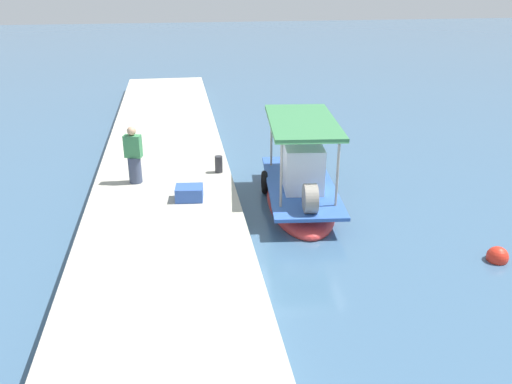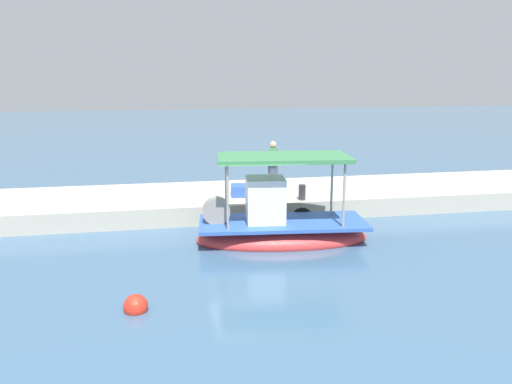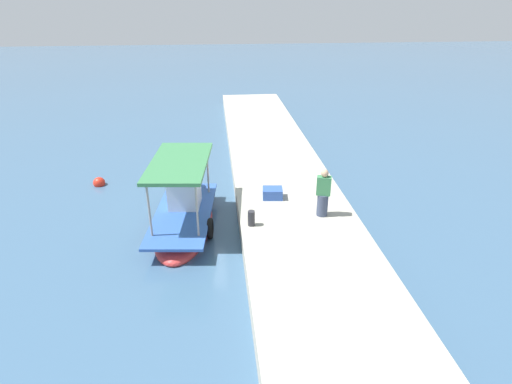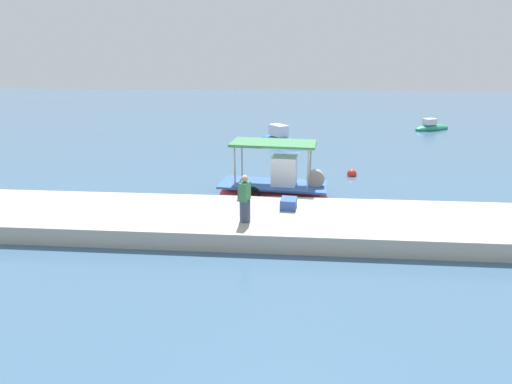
{
  "view_description": "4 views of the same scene",
  "coord_description": "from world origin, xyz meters",
  "px_view_note": "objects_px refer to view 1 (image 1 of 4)",
  "views": [
    {
      "loc": [
        13.5,
        -3.34,
        6.57
      ],
      "look_at": [
        -0.11,
        -1.25,
        0.75
      ],
      "focal_mm": 37.16,
      "sensor_mm": 36.0,
      "label": 1
    },
    {
      "loc": [
        2.64,
        14.49,
        4.86
      ],
      "look_at": [
        -0.39,
        -1.65,
        1.11
      ],
      "focal_mm": 36.12,
      "sensor_mm": 36.0,
      "label": 2
    },
    {
      "loc": [
        -14.3,
        -1.04,
        7.71
      ],
      "look_at": [
        -0.78,
        -2.41,
        1.26
      ],
      "focal_mm": 29.42,
      "sensor_mm": 36.0,
      "label": 3
    },
    {
      "loc": [
        -0.01,
        -19.13,
        6.45
      ],
      "look_at": [
        -1.47,
        -1.76,
        0.84
      ],
      "focal_mm": 30.62,
      "sensor_mm": 36.0,
      "label": 4
    }
  ],
  "objects_px": {
    "fisherman_near_bollard": "(134,158)",
    "cargo_crate": "(189,193)",
    "mooring_bollard": "(219,164)",
    "marker_buoy": "(497,257)",
    "main_fishing_boat": "(300,190)"
  },
  "relations": [
    {
      "from": "fisherman_near_bollard",
      "to": "cargo_crate",
      "type": "relative_size",
      "value": 2.3
    },
    {
      "from": "mooring_bollard",
      "to": "marker_buoy",
      "type": "bearing_deg",
      "value": 49.56
    },
    {
      "from": "fisherman_near_bollard",
      "to": "marker_buoy",
      "type": "relative_size",
      "value": 3.3
    },
    {
      "from": "main_fishing_boat",
      "to": "fisherman_near_bollard",
      "type": "distance_m",
      "value": 5.02
    },
    {
      "from": "marker_buoy",
      "to": "fisherman_near_bollard",
      "type": "bearing_deg",
      "value": -119.03
    },
    {
      "from": "main_fishing_boat",
      "to": "mooring_bollard",
      "type": "xyz_separation_m",
      "value": [
        -1.35,
        -2.32,
        0.46
      ]
    },
    {
      "from": "marker_buoy",
      "to": "main_fishing_boat",
      "type": "bearing_deg",
      "value": -135.29
    },
    {
      "from": "main_fishing_boat",
      "to": "marker_buoy",
      "type": "height_order",
      "value": "main_fishing_boat"
    },
    {
      "from": "marker_buoy",
      "to": "cargo_crate",
      "type": "bearing_deg",
      "value": -114.78
    },
    {
      "from": "main_fishing_boat",
      "to": "cargo_crate",
      "type": "xyz_separation_m",
      "value": [
        0.66,
        -3.31,
        0.38
      ]
    },
    {
      "from": "fisherman_near_bollard",
      "to": "mooring_bollard",
      "type": "bearing_deg",
      "value": 100.49
    },
    {
      "from": "mooring_bollard",
      "to": "cargo_crate",
      "type": "bearing_deg",
      "value": -26.38
    },
    {
      "from": "cargo_crate",
      "to": "marker_buoy",
      "type": "bearing_deg",
      "value": 65.22
    },
    {
      "from": "main_fishing_boat",
      "to": "mooring_bollard",
      "type": "distance_m",
      "value": 2.72
    },
    {
      "from": "cargo_crate",
      "to": "marker_buoy",
      "type": "relative_size",
      "value": 1.44
    }
  ]
}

